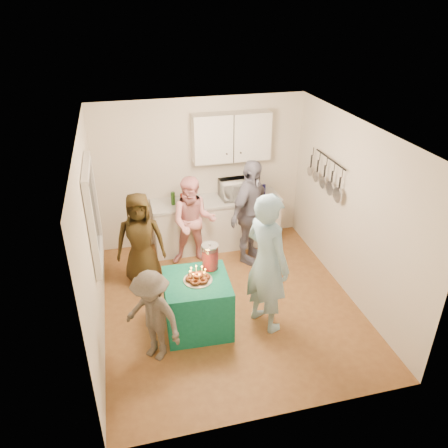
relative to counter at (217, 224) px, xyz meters
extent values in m
plane|color=brown|center=(-0.20, -1.70, -0.43)|extent=(4.00, 4.00, 0.00)
plane|color=white|center=(-0.20, -1.70, 2.17)|extent=(4.00, 4.00, 0.00)
plane|color=silver|center=(-0.20, 0.30, 0.87)|extent=(3.60, 3.60, 0.00)
plane|color=silver|center=(-2.00, -1.70, 0.87)|extent=(4.00, 4.00, 0.00)
plane|color=silver|center=(1.60, -1.70, 0.87)|extent=(4.00, 4.00, 0.00)
cube|color=black|center=(-1.97, -1.40, 1.12)|extent=(0.04, 1.00, 1.20)
cube|color=white|center=(0.00, 0.00, 0.00)|extent=(2.20, 0.58, 0.86)
cube|color=beige|center=(0.00, 0.00, 0.46)|extent=(2.24, 0.62, 0.05)
cube|color=white|center=(0.30, 0.15, 1.52)|extent=(1.30, 0.30, 0.80)
cube|color=black|center=(1.52, -1.00, 1.17)|extent=(0.12, 1.00, 0.60)
imported|color=white|center=(0.37, 0.00, 0.64)|extent=(0.60, 0.43, 0.32)
cube|color=#0F694F|center=(-0.75, -2.06, -0.05)|extent=(0.89, 0.89, 0.76)
cylinder|color=red|center=(-0.51, -1.83, 0.50)|extent=(0.22, 0.22, 0.34)
imported|color=#9ECDE6|center=(0.16, -2.22, 0.55)|extent=(0.72, 0.85, 1.96)
imported|color=brown|center=(-1.37, -0.82, 0.33)|extent=(0.79, 0.56, 1.51)
imported|color=pink|center=(-0.49, -0.46, 0.34)|extent=(0.85, 0.72, 1.54)
imported|color=black|center=(0.42, -0.61, 0.46)|extent=(1.07, 1.03, 1.79)
imported|color=#4B443C|center=(-1.37, -2.48, 0.19)|extent=(0.90, 0.90, 1.25)
camera|label=1|loc=(-1.53, -6.68, 3.64)|focal=35.00mm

